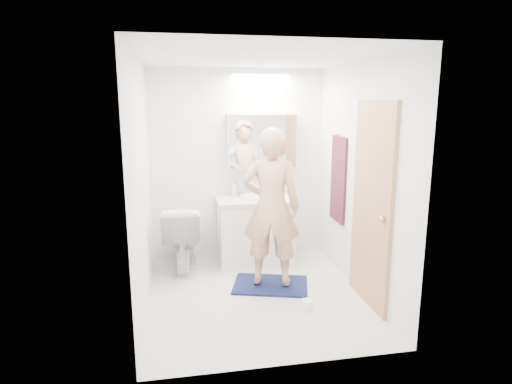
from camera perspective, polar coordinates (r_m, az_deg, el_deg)
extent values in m
plane|color=silver|center=(4.61, -0.05, -13.56)|extent=(2.50, 2.50, 0.00)
plane|color=white|center=(4.18, -0.06, 17.66)|extent=(2.50, 2.50, 0.00)
plane|color=white|center=(5.45, -2.42, 3.65)|extent=(2.50, 0.00, 2.50)
plane|color=white|center=(3.04, 4.19, -2.99)|extent=(2.50, 0.00, 2.50)
plane|color=white|center=(4.18, -15.05, 0.73)|extent=(0.00, 2.50, 2.50)
plane|color=white|center=(4.56, 13.69, 1.70)|extent=(0.00, 2.50, 2.50)
cube|color=white|center=(5.38, -0.14, -5.30)|extent=(0.90, 0.55, 0.78)
cube|color=silver|center=(5.27, -0.15, -1.04)|extent=(0.95, 0.58, 0.04)
cylinder|color=white|center=(5.29, -0.21, -0.60)|extent=(0.36, 0.36, 0.03)
cylinder|color=silver|center=(5.46, -0.56, 0.49)|extent=(0.02, 0.02, 0.16)
cube|color=white|center=(5.39, 0.84, 6.78)|extent=(0.88, 0.14, 0.70)
cube|color=silver|center=(5.32, 1.00, 6.71)|extent=(0.84, 0.01, 0.66)
imported|color=white|center=(5.19, -9.73, -5.99)|extent=(0.51, 0.82, 0.80)
cube|color=#131D3B|center=(4.80, 1.95, -12.30)|extent=(0.92, 0.75, 0.02)
imported|color=tan|center=(4.52, 2.03, -2.06)|extent=(0.70, 0.56, 1.69)
cube|color=tan|center=(4.28, 15.20, -1.77)|extent=(0.04, 0.80, 2.00)
sphere|color=gold|center=(4.01, 16.48, -3.47)|extent=(0.06, 0.06, 0.06)
cube|color=#12163A|center=(5.07, 10.89, 1.67)|extent=(0.02, 0.42, 1.00)
cylinder|color=silver|center=(5.00, 10.99, 7.55)|extent=(0.07, 0.02, 0.02)
imported|color=#D5BF8A|center=(5.36, -2.97, 0.48)|extent=(0.11, 0.11, 0.20)
imported|color=#5B85C3|center=(5.39, -2.74, 0.46)|extent=(0.12, 0.12, 0.18)
imported|color=#4365CB|center=(5.45, 1.35, 0.05)|extent=(0.11, 0.11, 0.09)
cylinder|color=white|center=(4.32, 6.83, -14.73)|extent=(0.11, 0.11, 0.10)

